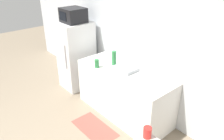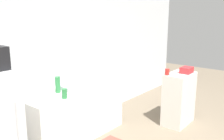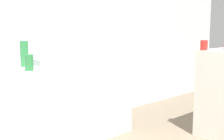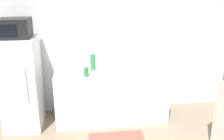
% 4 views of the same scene
% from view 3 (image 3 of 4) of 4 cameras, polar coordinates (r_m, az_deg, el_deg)
% --- Properties ---
extents(wall_back, '(8.00, 0.06, 2.60)m').
position_cam_3_polar(wall_back, '(3.81, -13.52, 7.89)').
color(wall_back, silver).
rests_on(wall_back, ground_plane).
extents(counter, '(1.84, 0.72, 0.88)m').
position_cam_3_polar(counter, '(3.54, -10.91, -6.08)').
color(counter, silver).
rests_on(counter, ground_plane).
extents(sink_basin, '(0.38, 0.28, 0.06)m').
position_cam_3_polar(sink_basin, '(3.48, -11.53, 1.58)').
color(sink_basin, '#9EA3A8').
rests_on(sink_basin, counter).
extents(bottle_tall, '(0.08, 0.08, 0.26)m').
position_cam_3_polar(bottle_tall, '(3.31, -15.73, 2.88)').
color(bottle_tall, '#2D7F42').
rests_on(bottle_tall, counter).
extents(bottle_short, '(0.08, 0.08, 0.15)m').
position_cam_3_polar(bottle_short, '(3.00, -14.92, 1.32)').
color(bottle_short, '#2D7F42').
rests_on(bottle_short, counter).
extents(shelf_cabinet, '(0.68, 0.41, 1.02)m').
position_cam_3_polar(shelf_cabinet, '(4.00, 19.80, -3.77)').
color(shelf_cabinet, silver).
rests_on(shelf_cabinet, ground_plane).
extents(jar, '(0.08, 0.08, 0.12)m').
position_cam_3_polar(jar, '(3.74, 16.46, 4.37)').
color(jar, red).
rests_on(jar, shelf_cabinet).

